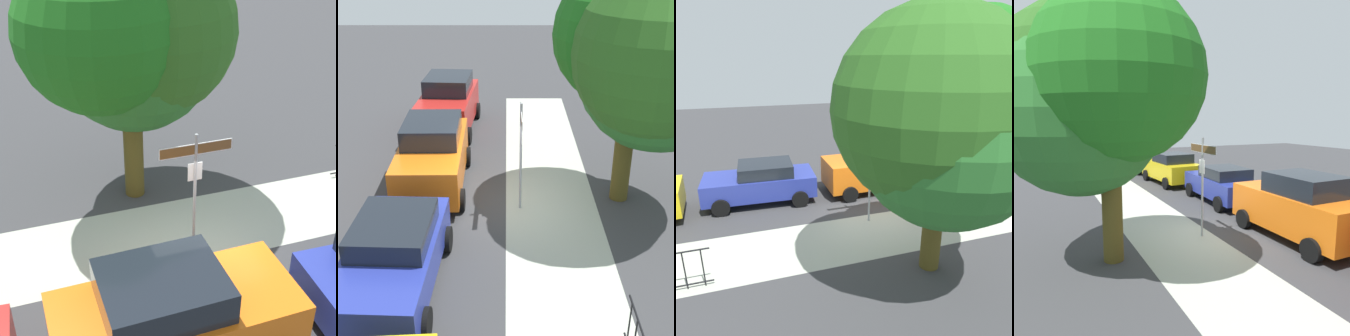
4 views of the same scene
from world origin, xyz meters
TOP-DOWN VIEW (x-y plane):
  - ground_plane at (0.00, 0.00)m, footprint 60.00×60.00m
  - sidewalk_strip at (2.00, 1.30)m, footprint 24.00×2.60m
  - street_sign at (0.13, 0.40)m, footprint 1.60×0.07m
  - shade_tree at (-0.32, 3.67)m, footprint 5.49×4.82m
  - car_orange at (-1.25, -2.22)m, footprint 4.32×2.13m

SIDE VIEW (x-z plane):
  - ground_plane at x=0.00m, z-range 0.00..0.00m
  - sidewalk_strip at x=2.00m, z-range 0.00..0.00m
  - car_orange at x=-1.25m, z-range -0.01..2.04m
  - street_sign at x=0.13m, z-range 0.63..3.75m
  - shade_tree at x=-0.32m, z-range 0.97..7.55m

